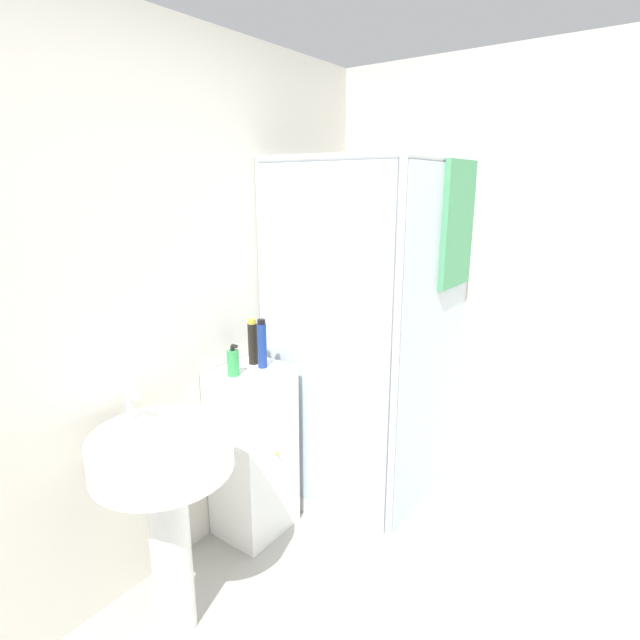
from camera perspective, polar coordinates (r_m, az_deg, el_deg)
The scene contains 8 objects.
wall_back at distance 2.25m, azimuth -22.05°, elevation -0.45°, with size 6.40×0.06×2.50m, color silver.
wall_right at distance 2.88m, azimuth 32.08°, elevation 1.60°, with size 0.06×6.40×2.50m, color silver.
shower_enclosure at distance 2.95m, azimuth 5.84°, elevation -10.14°, with size 0.85×0.88×1.95m.
vanity_cabinet at distance 2.74m, azimuth -7.64°, elevation -14.64°, with size 0.38×0.34×0.92m.
sink at distance 2.14m, azimuth -17.30°, elevation -17.38°, with size 0.54×0.54×1.03m.
soap_dispenser at distance 2.45m, azimuth -9.90°, elevation -4.82°, with size 0.06×0.06×0.16m.
shampoo_bottle_tall_black at distance 2.58m, azimuth -7.69°, elevation -2.53°, with size 0.05×0.05×0.24m.
shampoo_bottle_blue at distance 2.52m, azimuth -6.64°, elevation -2.77°, with size 0.05×0.05×0.25m.
Camera 1 is at (-1.13, -0.16, 1.81)m, focal length 28.00 mm.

